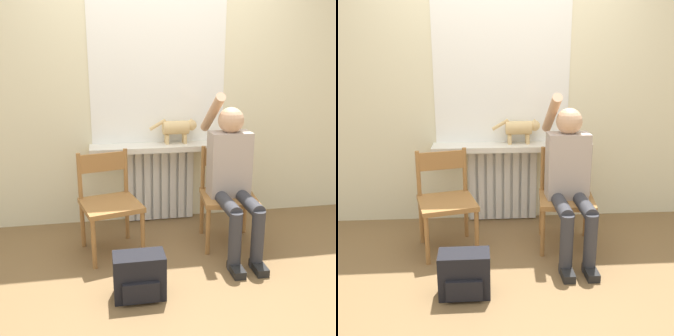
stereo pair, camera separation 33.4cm
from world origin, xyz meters
TOP-DOWN VIEW (x-y plane):
  - ground_plane at (0.00, 0.00)m, footprint 12.00×12.00m
  - wall_with_window at (0.00, 1.23)m, footprint 7.00×0.06m
  - radiator at (-0.00, 1.15)m, footprint 0.67×0.08m
  - windowsill at (0.00, 1.07)m, footprint 1.32×0.27m
  - window_glass at (0.00, 1.20)m, footprint 1.27×0.01m
  - chair_left at (-0.51, 0.56)m, footprint 0.54×0.54m
  - chair_right at (0.50, 0.56)m, footprint 0.50×0.50m
  - person at (0.50, 0.44)m, footprint 0.36×1.01m
  - cat at (0.17, 1.10)m, footprint 0.46×0.13m
  - backpack at (-0.34, -0.15)m, footprint 0.35×0.22m

SIDE VIEW (x-z plane):
  - ground_plane at x=0.00m, z-range 0.00..0.00m
  - backpack at x=-0.34m, z-range 0.00..0.31m
  - radiator at x=0.00m, z-range 0.00..0.73m
  - chair_left at x=-0.51m, z-range 0.02..0.85m
  - chair_right at x=0.50m, z-range 0.02..0.85m
  - person at x=0.50m, z-range 0.00..1.32m
  - windowsill at x=0.00m, z-range 0.73..0.78m
  - cat at x=0.17m, z-range 0.81..1.05m
  - wall_with_window at x=0.00m, z-range 0.00..2.70m
  - window_glass at x=0.00m, z-range 0.78..2.17m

